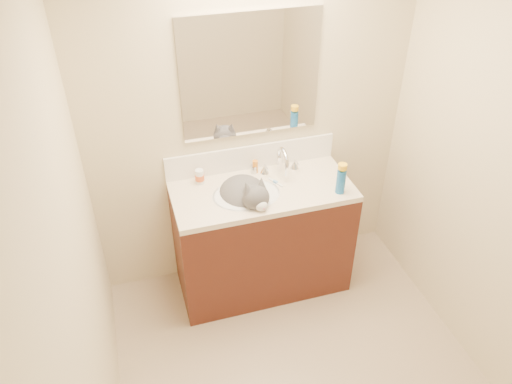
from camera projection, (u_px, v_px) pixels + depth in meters
room_shell at (330, 195)px, 2.17m from camera, size 2.24×2.54×2.52m
vanity_cabinet at (262, 240)px, 3.56m from camera, size 1.20×0.55×0.82m
counter_slab at (262, 191)px, 3.31m from camera, size 1.20×0.55×0.04m
basin at (246, 203)px, 3.28m from camera, size 0.45×0.36×0.14m
faucet at (282, 163)px, 3.39m from camera, size 0.28×0.20×0.21m
cat at (246, 196)px, 3.25m from camera, size 0.43×0.49×0.34m
backsplash at (251, 157)px, 3.45m from camera, size 1.20×0.02×0.18m
mirror at (251, 76)px, 3.10m from camera, size 0.90×0.02×0.80m
pill_bottle at (200, 177)px, 3.32m from camera, size 0.06×0.06×0.10m
pill_label at (200, 177)px, 3.32m from camera, size 0.07×0.07×0.04m
silver_jar at (254, 169)px, 3.44m from camera, size 0.06×0.06×0.06m
amber_bottle at (255, 167)px, 3.43m from camera, size 0.05×0.05×0.09m
toothbrush at (275, 182)px, 3.35m from camera, size 0.07×0.13×0.01m
toothbrush_head at (275, 182)px, 3.34m from camera, size 0.03×0.03×0.02m
spray_can at (341, 182)px, 3.22m from camera, size 0.08×0.08×0.16m
spray_cap at (343, 167)px, 3.15m from camera, size 0.07×0.07×0.04m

